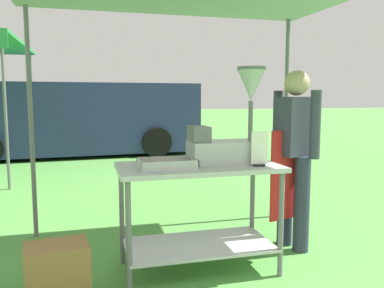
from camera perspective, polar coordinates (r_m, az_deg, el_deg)
ground_plane at (r=7.95m, az=-7.13°, el=-3.27°), size 70.00×70.00×0.00m
donut_cart at (r=3.16m, az=0.94°, el=-7.36°), size 1.26×0.65×0.85m
donut_tray at (r=2.95m, az=-3.57°, el=-3.10°), size 0.42×0.26×0.07m
donut_fryer at (r=3.17m, az=5.44°, el=1.80°), size 0.61×0.28×0.76m
menu_sign at (r=3.08m, az=9.62°, el=-1.01°), size 0.13×0.05×0.27m
vendor at (r=3.68m, az=14.42°, el=-0.88°), size 0.47×0.53×1.61m
supply_crate at (r=2.99m, az=-18.72°, el=-16.97°), size 0.46×0.36×0.39m
van_navy at (r=9.87m, az=-16.39°, el=3.60°), size 5.81×2.35×1.69m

